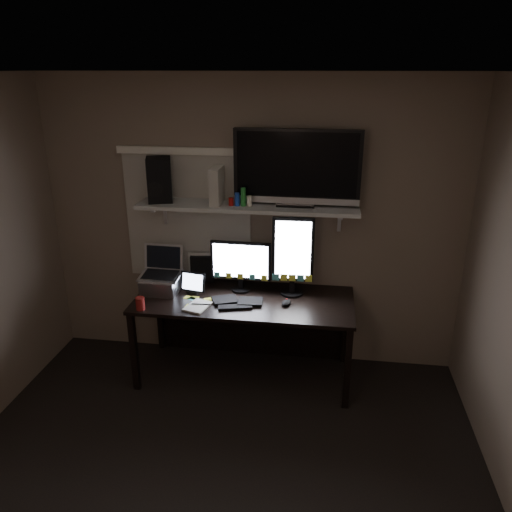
% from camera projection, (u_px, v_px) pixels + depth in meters
% --- Properties ---
extents(floor, '(3.60, 3.60, 0.00)m').
position_uv_depth(floor, '(207.00, 505.00, 3.07)').
color(floor, black).
rests_on(floor, ground).
extents(ceiling, '(3.60, 3.60, 0.00)m').
position_uv_depth(ceiling, '(187.00, 73.00, 2.18)').
color(ceiling, silver).
rests_on(ceiling, back_wall).
extents(back_wall, '(3.60, 0.00, 3.60)m').
position_uv_depth(back_wall, '(251.00, 225.00, 4.29)').
color(back_wall, '#7B6858').
rests_on(back_wall, floor).
extents(window_blinds, '(1.10, 0.02, 1.10)m').
position_uv_depth(window_blinds, '(188.00, 218.00, 4.33)').
color(window_blinds, beige).
rests_on(window_blinds, back_wall).
extents(desk, '(1.80, 0.75, 0.73)m').
position_uv_depth(desk, '(247.00, 311.00, 4.31)').
color(desk, black).
rests_on(desk, floor).
extents(wall_shelf, '(1.80, 0.35, 0.03)m').
position_uv_depth(wall_shelf, '(247.00, 206.00, 4.06)').
color(wall_shelf, '#B5B5B0').
rests_on(wall_shelf, back_wall).
extents(monitor_landscape, '(0.51, 0.07, 0.45)m').
position_uv_depth(monitor_landscape, '(241.00, 266.00, 4.21)').
color(monitor_landscape, black).
rests_on(monitor_landscape, desk).
extents(monitor_portrait, '(0.34, 0.08, 0.69)m').
position_uv_depth(monitor_portrait, '(293.00, 256.00, 4.10)').
color(monitor_portrait, black).
rests_on(monitor_portrait, desk).
extents(keyboard, '(0.44, 0.26, 0.03)m').
position_uv_depth(keyboard, '(237.00, 301.00, 4.06)').
color(keyboard, black).
rests_on(keyboard, desk).
extents(mouse, '(0.09, 0.12, 0.04)m').
position_uv_depth(mouse, '(286.00, 303.00, 4.02)').
color(mouse, black).
rests_on(mouse, desk).
extents(notepad, '(0.22, 0.26, 0.01)m').
position_uv_depth(notepad, '(198.00, 306.00, 3.99)').
color(notepad, silver).
rests_on(notepad, desk).
extents(tablet, '(0.23, 0.13, 0.19)m').
position_uv_depth(tablet, '(193.00, 283.00, 4.20)').
color(tablet, black).
rests_on(tablet, desk).
extents(file_sorter, '(0.22, 0.12, 0.26)m').
position_uv_depth(file_sorter, '(203.00, 267.00, 4.43)').
color(file_sorter, black).
rests_on(file_sorter, desk).
extents(laptop, '(0.35, 0.29, 0.38)m').
position_uv_depth(laptop, '(160.00, 271.00, 4.18)').
color(laptop, silver).
rests_on(laptop, desk).
extents(cup, '(0.08, 0.08, 0.10)m').
position_uv_depth(cup, '(140.00, 303.00, 3.93)').
color(cup, maroon).
rests_on(cup, desk).
extents(sticky_notes, '(0.30, 0.24, 0.00)m').
position_uv_depth(sticky_notes, '(202.00, 301.00, 4.08)').
color(sticky_notes, '#E8EF41').
rests_on(sticky_notes, desk).
extents(tv, '(1.01, 0.20, 0.60)m').
position_uv_depth(tv, '(297.00, 168.00, 3.93)').
color(tv, black).
rests_on(tv, wall_shelf).
extents(game_console, '(0.08, 0.25, 0.30)m').
position_uv_depth(game_console, '(217.00, 186.00, 4.03)').
color(game_console, silver).
rests_on(game_console, wall_shelf).
extents(speaker, '(0.26, 0.29, 0.36)m').
position_uv_depth(speaker, '(159.00, 179.00, 4.11)').
color(speaker, black).
rests_on(speaker, wall_shelf).
extents(bottles, '(0.25, 0.13, 0.16)m').
position_uv_depth(bottles, '(240.00, 196.00, 3.99)').
color(bottles, '#A50F0C').
rests_on(bottles, wall_shelf).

